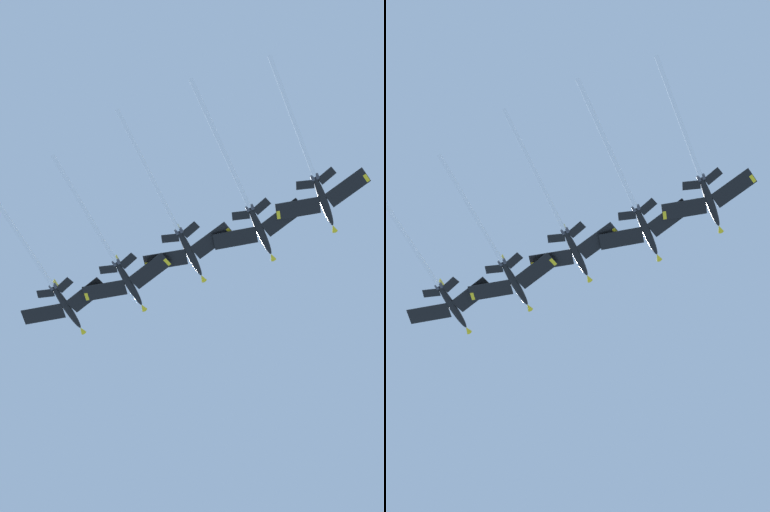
% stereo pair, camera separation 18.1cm
% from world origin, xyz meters
% --- Properties ---
extents(jet_far_left, '(19.77, 37.91, 7.74)m').
position_xyz_m(jet_far_left, '(36.72, -5.94, 132.01)').
color(jet_far_left, black).
extents(jet_inner_left, '(19.79, 38.09, 8.51)m').
position_xyz_m(jet_inner_left, '(21.85, -3.69, 130.51)').
color(jet_inner_left, black).
extents(jet_centre, '(19.83, 40.21, 8.79)m').
position_xyz_m(jet_centre, '(7.80, -0.46, 131.74)').
color(jet_centre, black).
extents(jet_inner_right, '(19.77, 40.79, 8.11)m').
position_xyz_m(jet_inner_right, '(-7.03, 2.54, 131.14)').
color(jet_inner_right, black).
extents(jet_far_right, '(19.83, 38.16, 8.07)m').
position_xyz_m(jet_far_right, '(-21.14, 4.19, 130.85)').
color(jet_far_right, black).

